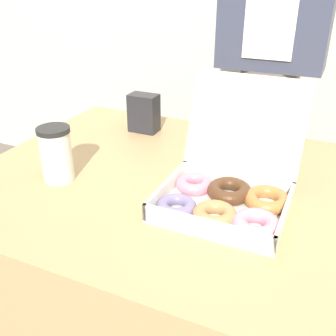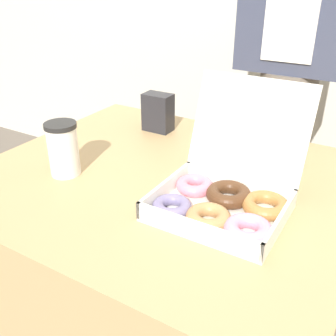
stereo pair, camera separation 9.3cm
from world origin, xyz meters
name	(u,v)px [view 1 (the left image)]	position (x,y,z in m)	size (l,w,h in m)	color
table	(161,278)	(0.00, 0.00, 0.36)	(0.97, 0.84, 0.72)	tan
donut_box	(229,192)	(0.21, -0.07, 0.76)	(0.31, 0.32, 0.27)	white
coffee_cup	(56,154)	(-0.23, -0.13, 0.79)	(0.08, 0.08, 0.14)	silver
napkin_holder	(144,113)	(-0.19, 0.27, 0.78)	(0.09, 0.06, 0.13)	#232328
person_customer	(272,46)	(0.15, 0.60, 0.97)	(0.36, 0.23, 1.70)	#665B51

